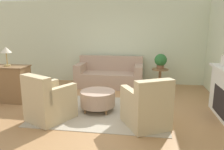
{
  "coord_description": "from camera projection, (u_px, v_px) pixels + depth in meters",
  "views": [
    {
      "loc": [
        0.94,
        -4.64,
        1.93
      ],
      "look_at": [
        0.15,
        0.55,
        0.75
      ],
      "focal_mm": 35.0,
      "sensor_mm": 36.0,
      "label": 1
    }
  ],
  "objects": [
    {
      "name": "armchair_right",
      "position": [
        147.0,
        108.0,
        4.22
      ],
      "size": [
        1.03,
        1.09,
        0.99
      ],
      "color": "#C6B289",
      "rests_on": "rug"
    },
    {
      "name": "ottoman_table",
      "position": [
        98.0,
        98.0,
        5.04
      ],
      "size": [
        0.8,
        0.8,
        0.46
      ],
      "color": "tan",
      "rests_on": "rug"
    },
    {
      "name": "potted_plant_on_side_table",
      "position": [
        161.0,
        61.0,
        6.66
      ],
      "size": [
        0.37,
        0.37,
        0.46
      ],
      "color": "brown",
      "rests_on": "side_table"
    },
    {
      "name": "ground_plane",
      "position": [
        102.0,
        112.0,
        5.04
      ],
      "size": [
        16.0,
        16.0,
        0.0
      ],
      "primitive_type": "plane",
      "color": "#AD7F51"
    },
    {
      "name": "armchair_left",
      "position": [
        48.0,
        103.0,
        4.51
      ],
      "size": [
        1.03,
        1.09,
        0.99
      ],
      "color": "#C6B289",
      "rests_on": "rug"
    },
    {
      "name": "dresser",
      "position": [
        9.0,
        83.0,
        5.65
      ],
      "size": [
        1.02,
        0.54,
        0.94
      ],
      "color": "olive",
      "rests_on": "ground_plane"
    },
    {
      "name": "side_table",
      "position": [
        160.0,
        75.0,
        6.76
      ],
      "size": [
        0.5,
        0.5,
        0.64
      ],
      "color": "olive",
      "rests_on": "ground_plane"
    },
    {
      "name": "couch",
      "position": [
        110.0,
        76.0,
        7.13
      ],
      "size": [
        2.13,
        0.93,
        0.96
      ],
      "color": "tan",
      "rests_on": "ground_plane"
    },
    {
      "name": "rug",
      "position": [
        102.0,
        111.0,
        5.04
      ],
      "size": [
        2.92,
        2.08,
        0.01
      ],
      "color": "#B2A893",
      "rests_on": "ground_plane"
    },
    {
      "name": "wall_back",
      "position": [
        118.0,
        42.0,
        7.44
      ],
      "size": [
        9.5,
        0.12,
        2.8
      ],
      "color": "beige",
      "rests_on": "ground_plane"
    },
    {
      "name": "table_lamp",
      "position": [
        6.0,
        51.0,
        5.47
      ],
      "size": [
        0.27,
        0.27,
        0.49
      ],
      "color": "tan",
      "rests_on": "dresser"
    }
  ]
}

